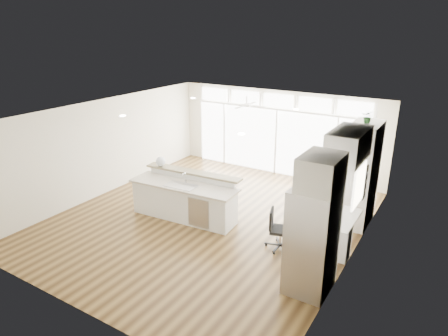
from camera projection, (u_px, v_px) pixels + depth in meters
The scene contains 24 objects.
floor at pixel (209, 219), 10.05m from camera, with size 7.00×8.00×0.02m, color #442D15.
ceiling at pixel (208, 113), 9.14m from camera, with size 7.00×8.00×0.02m, color white.
wall_back at pixel (278, 133), 12.80m from camera, with size 7.00×0.04×2.70m, color beige.
wall_front at pixel (70, 241), 6.39m from camera, with size 7.00×0.04×2.70m, color beige.
wall_left at pixel (106, 147), 11.32m from camera, with size 0.04×8.00×2.70m, color beige.
wall_right at pixel (356, 200), 7.87m from camera, with size 0.04×8.00×2.70m, color beige.
glass_wall at pixel (276, 142), 12.85m from camera, with size 5.80×0.06×2.08m, color white.
transom_row at pixel (278, 101), 12.40m from camera, with size 5.90×0.06×0.40m, color white.
desk_window at pixel (359, 185), 8.06m from camera, with size 0.04×0.85×0.85m, color white.
ceiling_fan at pixel (247, 102), 11.70m from camera, with size 1.16×1.16×0.32m, color white.
recessed_lights at pixel (212, 113), 9.30m from camera, with size 3.40×3.00×0.02m, color #F3E6CF.
oven_cabinet at pixel (361, 174), 9.51m from camera, with size 0.64×1.20×2.50m, color white.
desk_nook at pixel (337, 232), 8.62m from camera, with size 0.72×1.30×0.76m, color white.
upper_cabinets at pixel (349, 145), 7.93m from camera, with size 0.64×1.30×0.64m, color white.
refrigerator at pixel (312, 240), 7.10m from camera, with size 0.76×0.90×2.00m, color #B0B0B4.
fridge_cabinet at pixel (321, 172), 6.63m from camera, with size 0.64×0.90×0.60m, color white.
framed_photos at pixel (365, 183), 8.61m from camera, with size 0.06×0.22×0.80m, color black.
kitchen_island at pixel (184, 198), 9.93m from camera, with size 2.79×1.05×1.11m, color white.
rug at pixel (327, 237), 9.18m from camera, with size 0.89×0.64×0.01m, color #3E2113.
office_chair at pixel (281, 230), 8.59m from camera, with size 0.47×0.43×0.90m, color black.
fishbowl at pixel (161, 161), 10.45m from camera, with size 0.26×0.26×0.26m, color silver.
monitor at pixel (336, 208), 8.47m from camera, with size 0.07×0.43×0.36m, color black.
keyboard at pixel (327, 214), 8.61m from camera, with size 0.13×0.35×0.02m, color silver.
potted_plant at pixel (368, 118), 9.05m from camera, with size 0.26×0.29×0.23m, color #275524.
Camera 1 is at (5.04, -7.49, 4.61)m, focal length 32.00 mm.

